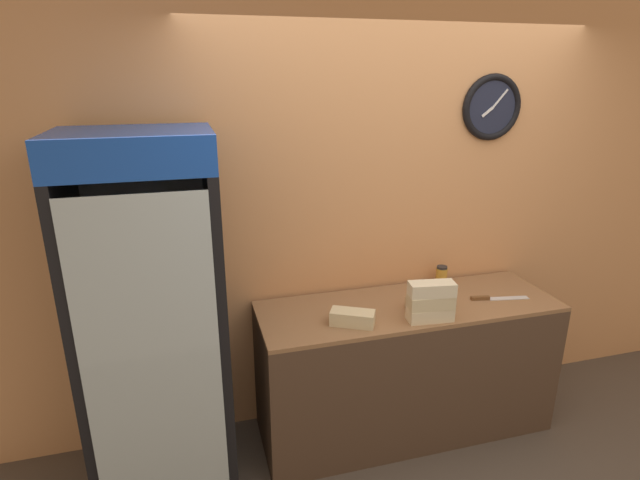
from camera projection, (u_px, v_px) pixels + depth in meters
wall_back at (391, 214)px, 3.20m from camera, size 5.20×0.10×2.70m
prep_counter at (405, 367)px, 3.17m from camera, size 1.84×0.60×0.88m
beverage_cooler at (152, 303)px, 2.61m from camera, size 0.72×0.65×1.97m
sandwich_stack_bottom at (430, 314)px, 2.82m from camera, size 0.26×0.13×0.08m
sandwich_stack_middle at (431, 302)px, 2.80m from camera, size 0.27×0.13×0.08m
sandwich_stack_top at (432, 289)px, 2.77m from camera, size 0.27×0.14×0.08m
sandwich_flat_left at (352, 318)px, 2.77m from camera, size 0.27×0.21×0.08m
sandwich_flat_right at (430, 302)px, 2.98m from camera, size 0.28×0.10×0.07m
chefs_knife at (491, 298)px, 3.09m from camera, size 0.37×0.10×0.02m
condiment_jar at (441, 275)px, 3.30m from camera, size 0.07×0.07×0.13m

